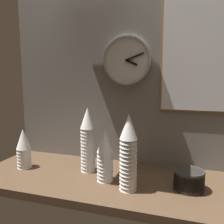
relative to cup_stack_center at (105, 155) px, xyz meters
The scene contains 9 objects.
ground_plane 0.19m from the cup_stack_center, 26.14° to the left, with size 1.60×0.56×0.04m, color #4C3826.
wall_tiled_back 0.51m from the cup_stack_center, 72.31° to the left, with size 1.60×0.03×1.05m.
cup_stack_center is the anchor object (origin of this frame).
cup_stack_center_right 0.15m from the cup_stack_center, 24.45° to the right, with size 0.08×0.08×0.35m.
cup_stack_center_left 0.17m from the cup_stack_center, 144.83° to the left, with size 0.08×0.08×0.35m.
cup_stack_far_left 0.50m from the cup_stack_center, behind, with size 0.08×0.08×0.23m.
bowl_stack_right 0.41m from the cup_stack_center, ahead, with size 0.14×0.14×0.09m.
wall_clock 0.56m from the cup_stack_center, 82.47° to the left, with size 0.28×0.03×0.28m.
menu_board 0.74m from the cup_stack_center, 33.14° to the left, with size 0.44×0.01×0.62m.
Camera 1 is at (0.27, -1.12, 0.52)m, focal length 38.00 mm.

